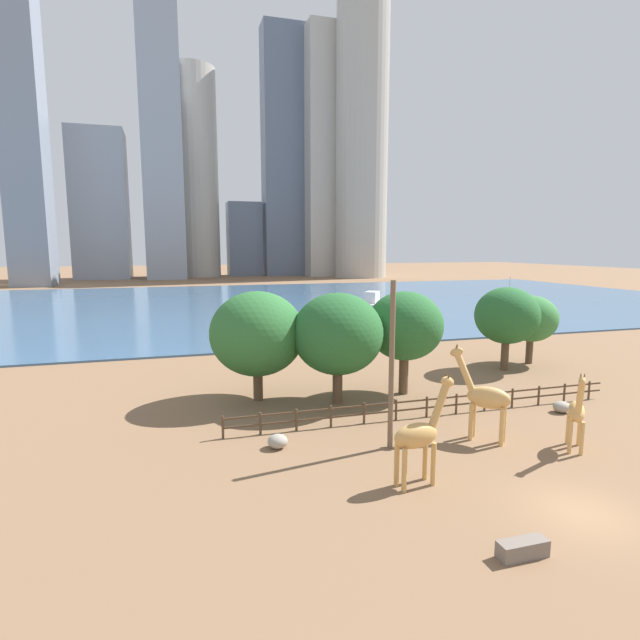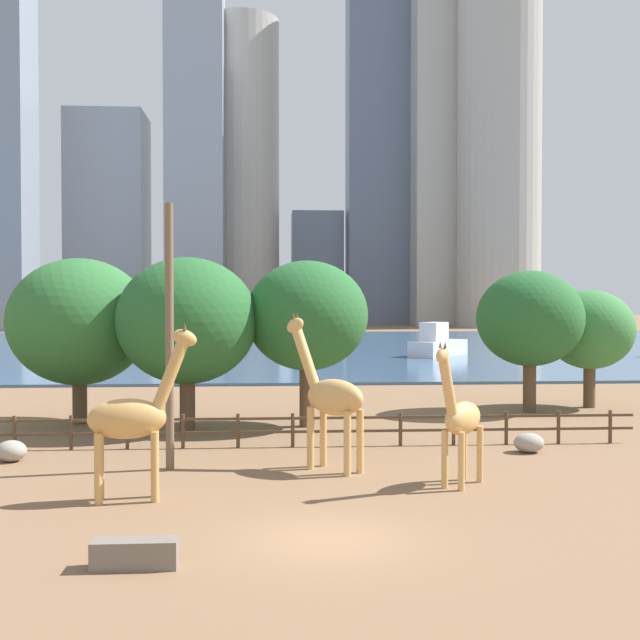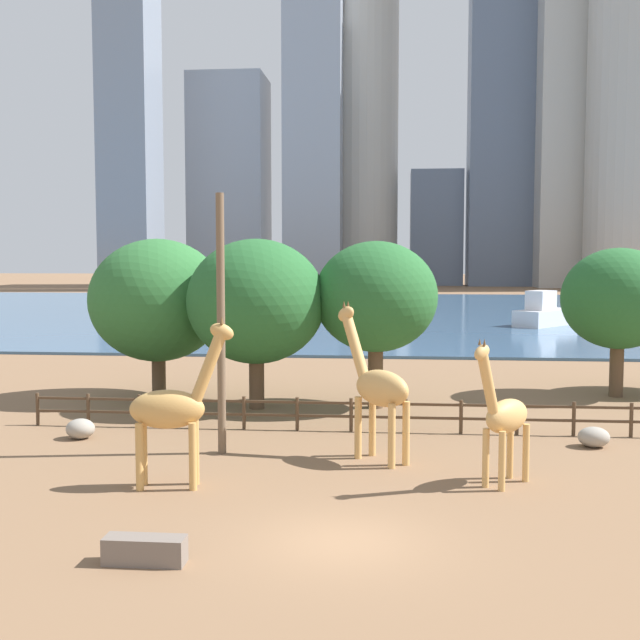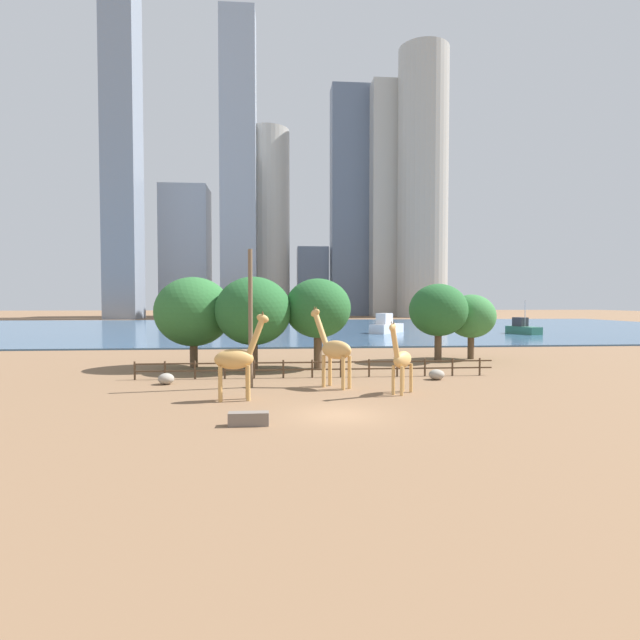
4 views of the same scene
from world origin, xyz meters
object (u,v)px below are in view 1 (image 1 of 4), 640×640
object	(u,v)px
tree_left_small	(405,326)
tree_right_tall	(507,316)
boulder_by_pole	(278,441)
tree_left_large	(338,334)
giraffe_tall	(485,397)
giraffe_companion	(577,412)
feeding_trough	(523,549)
boat_ferry	(506,305)
tree_right_small	(531,319)
tree_center_broad	(257,334)
boulder_near_fence	(562,407)
boat_sailboat	(373,305)
giraffe_young	(419,435)
utility_pole	(392,366)

from	to	relation	value
tree_left_small	tree_right_tall	bearing A→B (deg)	18.82
boulder_by_pole	tree_left_large	bearing A→B (deg)	49.67
giraffe_tall	giraffe_companion	world-z (taller)	giraffe_tall
feeding_trough	boat_ferry	xyz separation A→B (m)	(41.13, 55.83, 0.82)
tree_left_large	tree_left_small	size ratio (longest dim) A/B	1.01
tree_left_small	tree_right_small	size ratio (longest dim) A/B	1.20
boat_ferry	tree_right_small	bearing A→B (deg)	-48.43
feeding_trough	tree_center_broad	xyz separation A→B (m)	(-5.73, 20.14, 4.36)
boulder_by_pole	tree_right_tall	xyz separation A→B (m)	(22.21, 11.04, 4.34)
boulder_by_pole	tree_left_small	size ratio (longest dim) A/B	0.14
tree_left_large	tree_right_tall	size ratio (longest dim) A/B	1.05
tree_right_small	boulder_near_fence	bearing A→B (deg)	-121.12
tree_right_tall	tree_left_small	xyz separation A→B (m)	(-11.47, -3.91, 0.23)
tree_left_large	boat_ferry	size ratio (longest dim) A/B	1.16
boulder_by_pole	feeding_trough	world-z (taller)	boulder_by_pole
tree_center_broad	boulder_by_pole	bearing A→B (deg)	-92.75
tree_left_large	boat_sailboat	size ratio (longest dim) A/B	0.99
giraffe_companion	feeding_trough	xyz separation A→B (m)	(-8.66, -6.87, -1.77)
tree_center_broad	giraffe_tall	bearing A→B (deg)	-45.25
giraffe_young	boulder_by_pole	distance (m)	8.01
boulder_by_pole	boat_ferry	size ratio (longest dim) A/B	0.16
boulder_near_fence	feeding_trough	size ratio (longest dim) A/B	0.62
giraffe_young	boulder_by_pole	bearing A→B (deg)	124.32
boulder_near_fence	boat_sailboat	xyz separation A→B (m)	(6.97, 48.14, 0.97)
boulder_by_pole	tree_right_small	size ratio (longest dim) A/B	0.17
feeding_trough	tree_right_small	xyz separation A→B (m)	(19.78, 24.05, 3.78)
giraffe_tall	giraffe_companion	size ratio (longest dim) A/B	1.18
tree_right_tall	tree_left_small	bearing A→B (deg)	-161.18
boat_ferry	tree_left_small	bearing A→B (deg)	-59.06
boulder_by_pole	boat_sailboat	size ratio (longest dim) A/B	0.14
giraffe_young	tree_center_broad	world-z (taller)	tree_center_broad
feeding_trough	giraffe_young	bearing A→B (deg)	99.44
feeding_trough	tree_right_tall	world-z (taller)	tree_right_tall
tree_center_broad	tree_right_tall	world-z (taller)	tree_center_broad
tree_right_small	boat_sailboat	xyz separation A→B (m)	(-0.31, 36.08, -2.75)
giraffe_tall	tree_left_large	bearing A→B (deg)	-11.43
tree_right_small	boat_sailboat	bearing A→B (deg)	90.49
giraffe_tall	boat_sailboat	bearing A→B (deg)	-60.23
boulder_near_fence	boat_ferry	bearing A→B (deg)	56.85
boulder_by_pole	tree_right_tall	distance (m)	25.18
giraffe_tall	tree_right_tall	size ratio (longest dim) A/B	0.73
giraffe_companion	feeding_trough	size ratio (longest dim) A/B	2.47
boulder_by_pole	tree_left_small	world-z (taller)	tree_left_small
giraffe_tall	boulder_by_pole	xyz separation A→B (m)	(-11.05, 2.15, -2.09)
giraffe_companion	boulder_near_fence	xyz separation A→B (m)	(3.83, 5.12, -1.71)
boulder_near_fence	tree_left_small	distance (m)	11.32
tree_center_broad	utility_pole	bearing A→B (deg)	-62.64
boulder_by_pole	boat_sailboat	distance (m)	54.91
giraffe_companion	boat_ferry	distance (m)	58.76
utility_pole	boat_ferry	distance (m)	62.03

